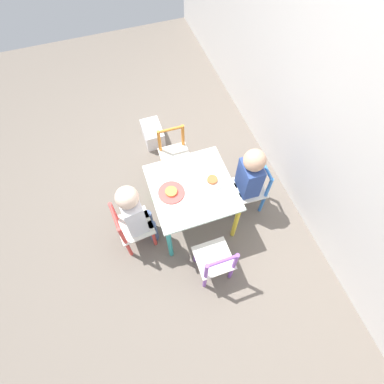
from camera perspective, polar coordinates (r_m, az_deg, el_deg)
ground_plane at (r=2.64m, az=0.00°, el=-4.66°), size 6.00×6.00×0.00m
house_wall at (r=2.02m, az=28.00°, el=20.63°), size 6.00×0.06×2.60m
kids_table at (r=2.27m, az=0.00°, el=0.03°), size 0.61×0.61×0.49m
chair_red at (r=2.37m, az=-11.38°, el=-6.56°), size 0.28×0.28×0.50m
chair_blue at (r=2.54m, az=11.15°, el=0.72°), size 0.27×0.27×0.50m
chair_orange at (r=2.69m, az=-3.33°, el=7.02°), size 0.27×0.27×0.50m
chair_purple at (r=2.24m, az=4.43°, el=-13.02°), size 0.26×0.26×0.50m
child_front at (r=2.20m, az=-10.81°, el=-3.84°), size 0.21×0.22×0.75m
child_back at (r=2.36m, az=10.60°, el=2.86°), size 0.21×0.22×0.73m
plate_front at (r=2.18m, az=-3.97°, el=-0.05°), size 0.19×0.19×0.03m
plate_back at (r=2.23m, az=3.88°, el=2.23°), size 0.17×0.17×0.03m
storage_bin at (r=3.09m, az=-7.46°, el=10.96°), size 0.28×0.18×0.18m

